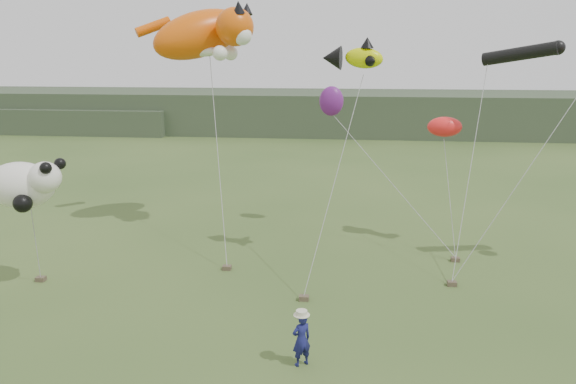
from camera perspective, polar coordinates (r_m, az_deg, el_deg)
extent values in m
plane|color=#385123|center=(15.65, 3.61, -16.31)|extent=(120.00, 120.00, 0.00)
cube|color=#2D3D28|center=(58.81, 6.03, 8.11)|extent=(90.00, 12.00, 4.00)
cube|color=#2D3D28|center=(63.74, -22.32, 6.92)|extent=(25.00, 8.00, 2.50)
imported|color=navy|center=(14.90, 1.38, -14.76)|extent=(0.63, 0.58, 1.44)
cube|color=brown|center=(21.28, -6.22, -7.64)|extent=(0.32, 0.25, 0.16)
cube|color=brown|center=(18.70, 1.63, -10.70)|extent=(0.32, 0.25, 0.16)
cube|color=brown|center=(20.59, 16.31, -8.91)|extent=(0.32, 0.25, 0.16)
cube|color=brown|center=(21.99, -23.82, -8.08)|extent=(0.32, 0.25, 0.16)
cube|color=brown|center=(22.91, 16.63, -6.57)|extent=(0.32, 0.25, 0.16)
ellipsoid|color=#E05408|center=(25.21, -9.02, 15.55)|extent=(4.82, 4.17, 2.98)
sphere|color=#E05408|center=(23.97, -5.43, 16.37)|extent=(1.57, 1.57, 1.57)
cone|color=black|center=(23.53, -5.05, 18.23)|extent=(0.49, 0.59, 0.59)
cone|color=black|center=(24.35, -4.20, 18.10)|extent=(0.49, 0.56, 0.56)
sphere|color=white|center=(23.63, -4.69, 15.57)|extent=(0.78, 0.78, 0.78)
ellipsoid|color=white|center=(24.90, -8.72, 13.97)|extent=(1.53, 0.77, 0.48)
sphere|color=white|center=(23.55, -6.92, 13.83)|extent=(0.61, 0.61, 0.61)
sphere|color=white|center=(24.70, -5.85, 13.86)|extent=(0.61, 0.61, 0.61)
cylinder|color=#E05408|center=(26.57, -13.53, 16.00)|extent=(1.62, 1.19, 0.94)
ellipsoid|color=#D0E001|center=(20.49, 7.73, 13.33)|extent=(1.45, 0.74, 0.82)
cone|color=black|center=(20.79, 4.46, 13.42)|extent=(0.77, 0.94, 0.86)
cone|color=black|center=(20.50, 8.05, 14.80)|extent=(0.48, 0.48, 0.38)
cone|color=black|center=(20.02, 8.58, 13.02)|extent=(0.51, 0.54, 0.38)
cone|color=black|center=(20.98, 8.50, 13.06)|extent=(0.51, 0.54, 0.38)
cylinder|color=black|center=(23.15, 22.44, 12.85)|extent=(2.57, 1.82, 0.92)
sphere|color=black|center=(23.09, 25.72, 13.07)|extent=(0.53, 0.53, 0.53)
ellipsoid|color=white|center=(20.58, -25.50, 0.64)|extent=(2.32, 1.55, 1.55)
sphere|color=white|center=(19.77, -23.45, 1.37)|extent=(1.03, 1.03, 1.03)
sphere|color=black|center=(19.28, -23.40, 2.26)|extent=(0.38, 0.38, 0.38)
sphere|color=black|center=(19.86, -22.15, 2.69)|extent=(0.38, 0.38, 0.38)
sphere|color=black|center=(19.89, -25.35, -1.05)|extent=(0.60, 0.60, 0.60)
sphere|color=black|center=(21.24, -26.62, -0.07)|extent=(0.60, 0.60, 0.60)
ellipsoid|color=red|center=(23.74, 15.63, 6.40)|extent=(1.39, 0.81, 0.81)
ellipsoid|color=#651A73|center=(24.95, 4.43, 9.19)|extent=(1.06, 0.71, 1.30)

